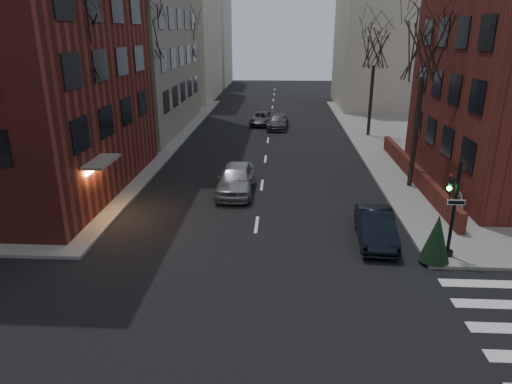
# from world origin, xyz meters

# --- Properties ---
(low_wall_right) EXTENTS (0.35, 16.00, 1.00)m
(low_wall_right) POSITION_xyz_m (9.30, 19.00, 0.65)
(low_wall_right) COLOR maroon
(low_wall_right) RESTS_ON sidewalk_far_right
(building_distant_la) EXTENTS (14.00, 16.00, 18.00)m
(building_distant_la) POSITION_xyz_m (-15.00, 55.00, 9.00)
(building_distant_la) COLOR beige
(building_distant_la) RESTS_ON ground
(building_distant_ra) EXTENTS (14.00, 14.00, 16.00)m
(building_distant_ra) POSITION_xyz_m (15.00, 50.00, 8.00)
(building_distant_ra) COLOR beige
(building_distant_ra) RESTS_ON ground
(building_distant_lb) EXTENTS (10.00, 12.00, 14.00)m
(building_distant_lb) POSITION_xyz_m (-13.00, 72.00, 7.00)
(building_distant_lb) COLOR beige
(building_distant_lb) RESTS_ON ground
(traffic_signal) EXTENTS (0.76, 0.44, 4.00)m
(traffic_signal) POSITION_xyz_m (7.94, 8.99, 1.91)
(traffic_signal) COLOR black
(traffic_signal) RESTS_ON sidewalk_far_right
(tree_left_a) EXTENTS (4.18, 4.18, 10.26)m
(tree_left_a) POSITION_xyz_m (-8.80, 14.00, 8.47)
(tree_left_a) COLOR #2D231C
(tree_left_a) RESTS_ON sidewalk_far_left
(tree_left_b) EXTENTS (4.40, 4.40, 10.80)m
(tree_left_b) POSITION_xyz_m (-8.80, 26.00, 8.91)
(tree_left_b) COLOR #2D231C
(tree_left_b) RESTS_ON sidewalk_far_left
(tree_left_c) EXTENTS (3.96, 3.96, 9.72)m
(tree_left_c) POSITION_xyz_m (-8.80, 40.00, 8.03)
(tree_left_c) COLOR #2D231C
(tree_left_c) RESTS_ON sidewalk_far_left
(tree_right_a) EXTENTS (3.96, 3.96, 9.72)m
(tree_right_a) POSITION_xyz_m (8.80, 18.00, 8.03)
(tree_right_a) COLOR #2D231C
(tree_right_a) RESTS_ON sidewalk_far_right
(tree_right_b) EXTENTS (3.74, 3.74, 9.18)m
(tree_right_b) POSITION_xyz_m (8.80, 32.00, 7.59)
(tree_right_b) COLOR #2D231C
(tree_right_b) RESTS_ON sidewalk_far_right
(streetlamp_near) EXTENTS (0.36, 0.36, 6.28)m
(streetlamp_near) POSITION_xyz_m (-8.20, 22.00, 4.24)
(streetlamp_near) COLOR black
(streetlamp_near) RESTS_ON sidewalk_far_left
(streetlamp_far) EXTENTS (0.36, 0.36, 6.28)m
(streetlamp_far) POSITION_xyz_m (-8.20, 42.00, 4.24)
(streetlamp_far) COLOR black
(streetlamp_far) RESTS_ON sidewalk_far_left
(parked_sedan) EXTENTS (1.70, 4.31, 1.40)m
(parked_sedan) POSITION_xyz_m (5.33, 10.44, 0.70)
(parked_sedan) COLOR black
(parked_sedan) RESTS_ON ground
(car_lane_silver) EXTENTS (2.05, 4.97, 1.69)m
(car_lane_silver) POSITION_xyz_m (-1.43, 16.54, 0.84)
(car_lane_silver) COLOR #95969A
(car_lane_silver) RESTS_ON ground
(car_lane_gray) EXTENTS (2.22, 4.69, 1.32)m
(car_lane_gray) POSITION_xyz_m (0.80, 35.06, 0.66)
(car_lane_gray) COLOR #3D3D42
(car_lane_gray) RESTS_ON ground
(car_lane_far) EXTENTS (2.49, 4.56, 1.21)m
(car_lane_far) POSITION_xyz_m (-0.80, 36.89, 0.61)
(car_lane_far) COLOR #414146
(car_lane_far) RESTS_ON ground
(sandwich_board) EXTENTS (0.47, 0.60, 0.88)m
(sandwich_board) POSITION_xyz_m (10.23, 14.19, 0.59)
(sandwich_board) COLOR silver
(sandwich_board) RESTS_ON sidewalk_far_right
(evergreen_shrub) EXTENTS (1.53, 1.53, 1.94)m
(evergreen_shrub) POSITION_xyz_m (7.30, 8.50, 1.12)
(evergreen_shrub) COLOR black
(evergreen_shrub) RESTS_ON sidewalk_far_right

